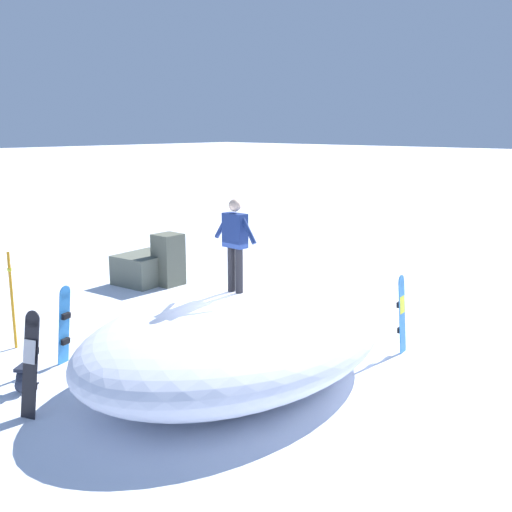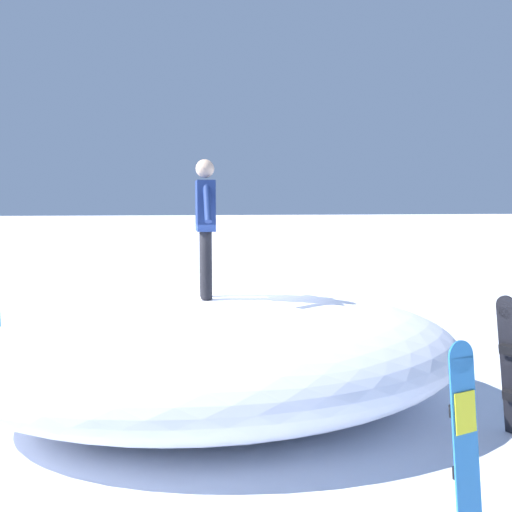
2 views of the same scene
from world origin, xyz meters
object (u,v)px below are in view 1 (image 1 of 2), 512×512
object	(u,v)px
trail_marker_pole	(12,298)
backpack_near	(24,378)
snowboard_primary_upright	(402,313)
snowboard_tertiary_upright	(65,324)
snowboard_secondary_upright	(31,362)
snowboarder_standing	(235,239)

from	to	relation	value
trail_marker_pole	backpack_near	bearing A→B (deg)	66.81
snowboard_primary_upright	trail_marker_pole	distance (m)	8.04
snowboard_tertiary_upright	snowboard_secondary_upright	bearing A→B (deg)	45.32
snowboard_primary_upright	snowboard_secondary_upright	distance (m)	7.13
backpack_near	trail_marker_pole	xyz separation A→B (m)	(-0.93, -2.17, 0.83)
snowboard_tertiary_upright	trail_marker_pole	size ratio (longest dim) A/B	0.77
trail_marker_pole	snowboard_tertiary_upright	bearing A→B (deg)	98.75
snowboarder_standing	trail_marker_pole	distance (m)	5.07
snowboarder_standing	snowboard_primary_upright	world-z (taller)	snowboarder_standing
snowboarder_standing	backpack_near	world-z (taller)	snowboarder_standing
snowboarder_standing	trail_marker_pole	world-z (taller)	snowboarder_standing
snowboard_primary_upright	snowboard_secondary_upright	bearing A→B (deg)	-25.00
snowboard_primary_upright	trail_marker_pole	bearing A→B (deg)	-49.50
snowboard_primary_upright	snowboarder_standing	bearing A→B (deg)	-30.43
snowboarder_standing	snowboard_secondary_upright	world-z (taller)	snowboarder_standing
snowboard_secondary_upright	snowboard_tertiary_upright	world-z (taller)	snowboard_secondary_upright
snowboarder_standing	trail_marker_pole	bearing A→B (deg)	-63.22
snowboard_tertiary_upright	trail_marker_pole	world-z (taller)	trail_marker_pole
snowboard_secondary_upright	backpack_near	distance (m)	1.17
snowboard_tertiary_upright	backpack_near	bearing A→B (deg)	26.36
snowboarder_standing	trail_marker_pole	size ratio (longest dim) A/B	0.83
snowboarder_standing	snowboard_secondary_upright	bearing A→B (deg)	-19.75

